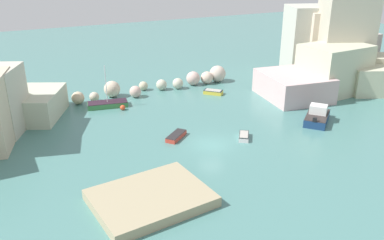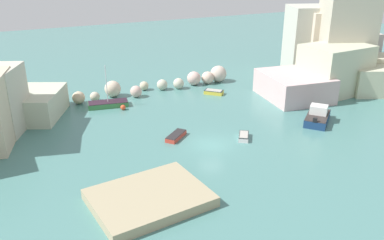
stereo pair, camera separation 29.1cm
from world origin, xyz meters
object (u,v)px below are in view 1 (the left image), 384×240
(moored_boat_1, at_px, (130,193))
(moored_boat_4, at_px, (213,92))
(channel_buoy, at_px, (123,108))
(stone_dock, at_px, (151,198))
(moored_boat_2, at_px, (108,104))
(moored_boat_3, at_px, (244,136))
(moored_boat_5, at_px, (317,116))
(moored_boat_0, at_px, (176,136))

(moored_boat_1, relative_size, moored_boat_4, 1.00)
(channel_buoy, bearing_deg, stone_dock, -100.74)
(moored_boat_1, bearing_deg, moored_boat_2, -69.27)
(moored_boat_3, bearing_deg, moored_boat_2, 68.13)
(channel_buoy, bearing_deg, moored_boat_3, -56.48)
(moored_boat_1, xyz_separation_m, moored_boat_5, (24.40, 5.42, 0.47))
(moored_boat_1, distance_m, moored_boat_4, 26.79)
(stone_dock, relative_size, moored_boat_0, 2.96)
(moored_boat_1, height_order, moored_boat_2, moored_boat_2)
(moored_boat_0, height_order, moored_boat_3, moored_boat_3)
(moored_boat_2, bearing_deg, stone_dock, 93.36)
(stone_dock, height_order, channel_buoy, stone_dock)
(stone_dock, bearing_deg, moored_boat_4, 51.18)
(stone_dock, bearing_deg, moored_boat_0, 56.90)
(moored_boat_1, xyz_separation_m, moored_boat_4, (18.32, 19.54, 0.09))
(stone_dock, distance_m, moored_boat_2, 22.84)
(stone_dock, relative_size, moored_boat_1, 3.19)
(stone_dock, xyz_separation_m, moored_boat_0, (6.62, 10.15, -0.17))
(moored_boat_0, relative_size, moored_boat_4, 1.08)
(moored_boat_1, height_order, moored_boat_3, moored_boat_3)
(moored_boat_0, relative_size, moored_boat_5, 0.57)
(channel_buoy, relative_size, moored_boat_1, 0.24)
(channel_buoy, distance_m, moored_boat_0, 10.92)
(stone_dock, relative_size, moored_boat_3, 3.66)
(moored_boat_3, height_order, moored_boat_4, moored_boat_4)
(moored_boat_4, bearing_deg, moored_boat_1, -88.86)
(channel_buoy, relative_size, moored_boat_0, 0.22)
(stone_dock, height_order, moored_boat_4, stone_dock)
(moored_boat_3, distance_m, moored_boat_5, 10.19)
(moored_boat_0, bearing_deg, moored_boat_3, 113.30)
(stone_dock, height_order, moored_boat_0, stone_dock)
(stone_dock, xyz_separation_m, moored_boat_1, (-1.17, 1.78, -0.21))
(moored_boat_4, distance_m, moored_boat_5, 15.38)
(moored_boat_1, distance_m, moored_boat_5, 24.99)
(moored_boat_2, bearing_deg, channel_buoy, 135.01)
(stone_dock, distance_m, channel_buoy, 21.10)
(moored_boat_3, xyz_separation_m, moored_boat_4, (4.10, 14.36, 0.03))
(stone_dock, distance_m, moored_boat_1, 2.14)
(moored_boat_2, bearing_deg, moored_boat_4, -175.61)
(channel_buoy, bearing_deg, moored_boat_2, 125.26)
(moored_boat_0, relative_size, moored_boat_3, 1.24)
(moored_boat_1, xyz_separation_m, moored_boat_3, (14.22, 5.18, 0.06))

